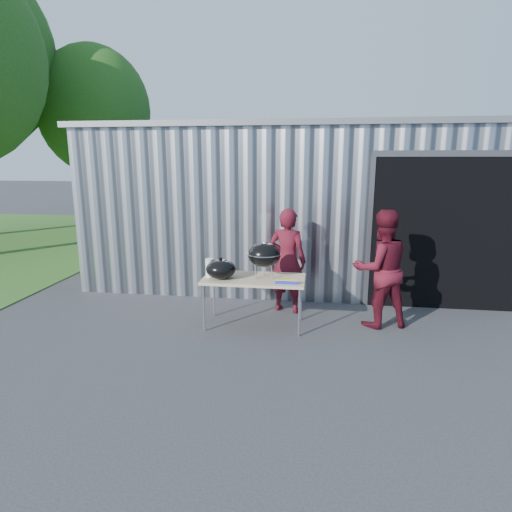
# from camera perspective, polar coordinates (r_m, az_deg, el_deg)

# --- Properties ---
(ground) EXTENTS (80.00, 80.00, 0.00)m
(ground) POSITION_cam_1_polar(r_m,az_deg,el_deg) (6.18, -3.66, -10.73)
(ground) COLOR #2F2F32
(building) EXTENTS (8.20, 6.20, 3.10)m
(building) POSITION_cam_1_polar(r_m,az_deg,el_deg) (10.18, 6.60, 7.52)
(building) COLOR silver
(building) RESTS_ON ground
(tree_far) EXTENTS (3.77, 3.77, 6.25)m
(tree_far) POSITION_cam_1_polar(r_m,az_deg,el_deg) (16.52, -20.70, 17.61)
(tree_far) COLOR #442D19
(tree_far) RESTS_ON ground
(folding_table) EXTENTS (1.50, 0.75, 0.75)m
(folding_table) POSITION_cam_1_polar(r_m,az_deg,el_deg) (6.34, -0.28, -3.26)
(folding_table) COLOR tan
(folding_table) RESTS_ON ground
(kettle_grill) EXTENTS (0.49, 0.49, 0.95)m
(kettle_grill) POSITION_cam_1_polar(r_m,az_deg,el_deg) (6.25, 1.11, 0.78)
(kettle_grill) COLOR black
(kettle_grill) RESTS_ON folding_table
(grill_lid) EXTENTS (0.44, 0.44, 0.32)m
(grill_lid) POSITION_cam_1_polar(r_m,az_deg,el_deg) (6.28, -4.70, -1.73)
(grill_lid) COLOR black
(grill_lid) RESTS_ON folding_table
(paper_towels) EXTENTS (0.12, 0.12, 0.28)m
(paper_towels) POSITION_cam_1_polar(r_m,az_deg,el_deg) (6.37, -6.20, -1.58)
(paper_towels) COLOR white
(paper_towels) RESTS_ON folding_table
(white_tub) EXTENTS (0.20, 0.15, 0.10)m
(white_tub) POSITION_cam_1_polar(r_m,az_deg,el_deg) (6.57, -4.84, -1.93)
(white_tub) COLOR white
(white_tub) RESTS_ON folding_table
(foil_box) EXTENTS (0.32, 0.06, 0.06)m
(foil_box) POSITION_cam_1_polar(r_m,az_deg,el_deg) (6.03, 4.09, -3.44)
(foil_box) COLOR #1C29BC
(foil_box) RESTS_ON folding_table
(person_cook) EXTENTS (0.71, 0.56, 1.71)m
(person_cook) POSITION_cam_1_polar(r_m,az_deg,el_deg) (6.95, 4.20, -0.63)
(person_cook) COLOR #500F1B
(person_cook) RESTS_ON ground
(person_bystander) EXTENTS (1.01, 0.88, 1.76)m
(person_bystander) POSITION_cam_1_polar(r_m,az_deg,el_deg) (6.58, 16.32, -1.65)
(person_bystander) COLOR #500F1B
(person_bystander) RESTS_ON ground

